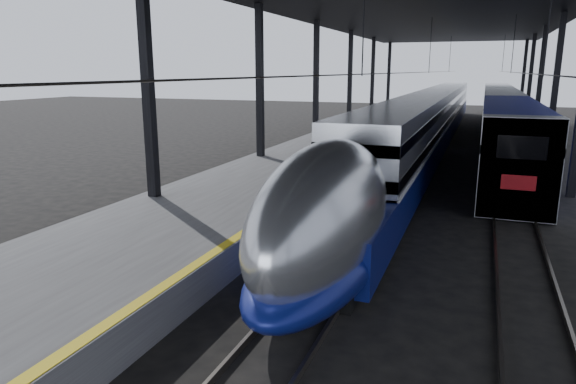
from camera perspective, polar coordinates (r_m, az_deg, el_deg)
The scene contains 7 objects.
ground at distance 13.39m, azimuth -6.02°, elevation -11.51°, with size 160.00×160.00×0.00m, color black.
platform at distance 32.52m, azimuth 4.24°, elevation 4.29°, with size 6.00×80.00×1.00m, color #4C4C4F.
yellow_strip at distance 31.78m, azimuth 9.12°, elevation 4.86°, with size 0.30×80.00×0.01m, color yellow.
rails at distance 31.32m, azimuth 18.41°, elevation 2.51°, with size 6.52×80.00×0.16m.
canopy at distance 31.22m, azimuth 14.66°, elevation 19.40°, with size 18.00×75.00×9.47m.
tgv_train at distance 39.95m, azimuth 15.60°, elevation 7.54°, with size 2.82×65.20×4.04m.
second_train at distance 47.86m, azimuth 22.56°, elevation 8.04°, with size 2.87×56.05×3.95m.
Camera 1 is at (5.54, -10.81, 5.62)m, focal length 32.00 mm.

